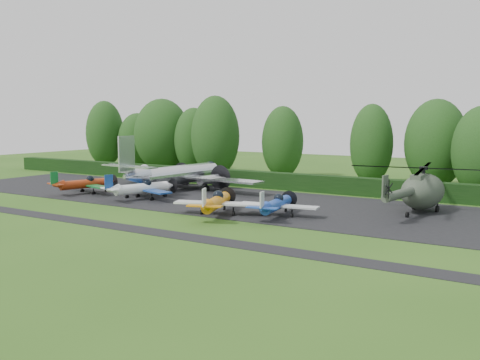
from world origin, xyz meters
The scene contains 18 objects.
ground centered at (0.00, 0.00, 0.00)m, with size 160.00×160.00×0.00m, color #2E5818.
apron centered at (0.00, 10.00, 0.00)m, with size 70.00×18.00×0.01m, color black.
taxiway_verge centered at (0.00, -6.00, 0.00)m, with size 70.00×2.00×0.00m, color black.
hedgerow centered at (0.00, 21.00, 0.00)m, with size 90.00×1.60×2.00m, color black.
transport_plane centered at (-6.69, 13.38, 1.94)m, with size 21.77×16.69×6.97m.
light_plane_red centered at (-13.90, 5.51, 1.18)m, with size 7.38×7.76×2.84m.
light_plane_white centered at (-5.42, 5.66, 1.24)m, with size 7.77×8.17×2.99m.
light_plane_orange centered at (6.64, 2.04, 1.26)m, with size 7.88×8.28×3.03m.
light_plane_blue centered at (11.41, 4.32, 1.15)m, with size 7.20×7.57×2.77m.
helicopter centered at (21.65, 13.43, 2.27)m, with size 13.12×15.36×4.22m.
tree_0 centered at (-17.25, 30.64, 5.09)m, with size 6.11×6.11×10.21m.
tree_1 centered at (-11.56, 28.31, 5.92)m, with size 7.14×7.14×11.87m.
tree_2 centered at (-23.71, 30.75, 5.85)m, with size 9.08×9.08×11.71m.
tree_4 centered at (18.69, 32.38, 5.48)m, with size 7.57×7.57×10.99m.
tree_6 centered at (-2.53, 32.30, 5.15)m, with size 6.01×6.01×10.34m.
tree_7 centered at (10.75, 31.79, 5.22)m, with size 5.54×5.54×10.47m.
tree_8 centered at (-37.87, 31.85, 5.80)m, with size 6.64×6.64×11.63m.
tree_9 centered at (-31.22, 33.04, 4.71)m, with size 6.64×6.64×9.45m.
Camera 1 is at (33.04, -36.44, 8.70)m, focal length 40.00 mm.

